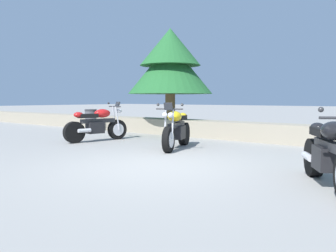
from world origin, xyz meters
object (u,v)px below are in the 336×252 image
object	(u,v)px
motorcycle_yellow_centre	(177,130)
motorcycle_black_far_right	(329,154)
pine_tree_far_left	(170,63)
trash_bin	(91,120)
motorcycle_red_near_left	(97,125)

from	to	relation	value
motorcycle_yellow_centre	motorcycle_black_far_right	xyz separation A→B (m)	(4.01, -1.78, 0.00)
pine_tree_far_left	motorcycle_black_far_right	bearing A→B (deg)	-35.64
motorcycle_yellow_centre	pine_tree_far_left	world-z (taller)	pine_tree_far_left
motorcycle_black_far_right	trash_bin	distance (m)	10.08
motorcycle_red_near_left	trash_bin	size ratio (longest dim) A/B	2.38
motorcycle_red_near_left	trash_bin	bearing A→B (deg)	143.99
motorcycle_red_near_left	motorcycle_black_far_right	distance (m)	7.00
motorcycle_red_near_left	pine_tree_far_left	bearing A→B (deg)	80.57
motorcycle_red_near_left	motorcycle_yellow_centre	bearing A→B (deg)	4.10
motorcycle_yellow_centre	pine_tree_far_left	bearing A→B (deg)	130.09
motorcycle_red_near_left	pine_tree_far_left	xyz separation A→B (m)	(0.49, 2.95, 2.07)
motorcycle_yellow_centre	pine_tree_far_left	size ratio (longest dim) A/B	0.62
pine_tree_far_left	trash_bin	distance (m)	3.92
pine_tree_far_left	motorcycle_red_near_left	bearing A→B (deg)	-99.43
motorcycle_red_near_left	motorcycle_black_far_right	size ratio (longest dim) A/B	1.10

